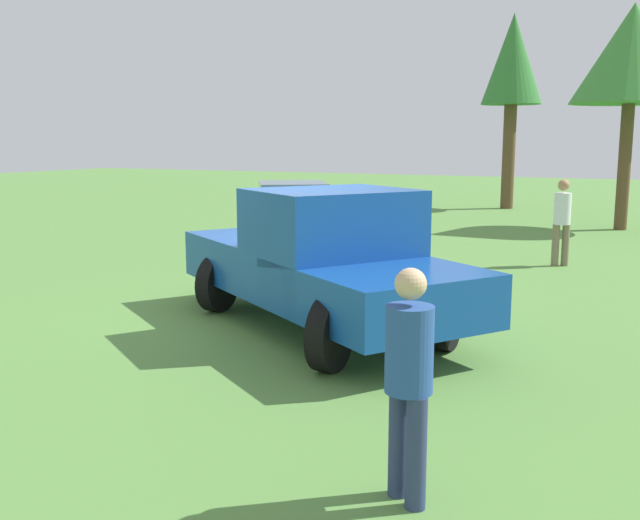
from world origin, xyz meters
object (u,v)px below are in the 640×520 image
sedan_near (293,217)px  person_visitor (562,218)px  pickup_truck (325,258)px  tree_far_center (632,55)px  person_bystander (409,374)px  tree_back_right (513,64)px

sedan_near → person_visitor: person_visitor is taller
sedan_near → person_visitor: bearing=56.0°
pickup_truck → tree_far_center: bearing=-67.9°
sedan_near → tree_far_center: tree_far_center is taller
person_bystander → tree_far_center: tree_far_center is taller
person_bystander → tree_back_right: bearing=-135.0°
pickup_truck → tree_far_center: tree_far_center is taller
tree_far_center → person_bystander: bearing=179.2°
pickup_truck → tree_far_center: size_ratio=0.86×
sedan_near → pickup_truck: bearing=-1.4°
person_bystander → person_visitor: (10.09, 0.41, 0.04)m
person_bystander → person_visitor: size_ratio=0.96×
person_bystander → tree_back_right: 22.35m
person_visitor → tree_back_right: bearing=165.3°
sedan_near → person_visitor: (-0.13, -5.95, 0.28)m
person_visitor → tree_far_center: tree_far_center is taller
pickup_truck → person_visitor: (6.34, -2.01, -0.00)m
pickup_truck → sedan_near: (6.47, 3.94, -0.28)m
pickup_truck → person_visitor: size_ratio=3.04×
sedan_near → person_visitor: 5.96m
pickup_truck → tree_back_right: 18.40m
pickup_truck → sedan_near: pickup_truck is taller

